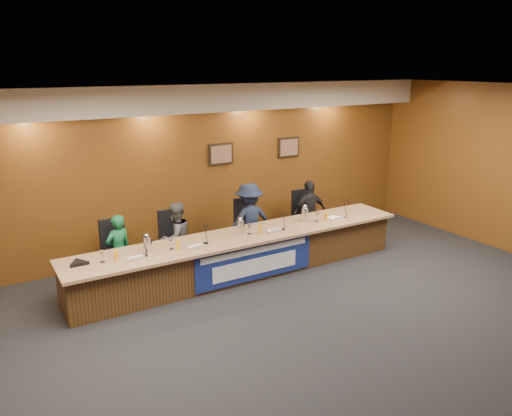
# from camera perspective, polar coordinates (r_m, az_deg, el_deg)

# --- Properties ---
(floor) EXTENTS (10.00, 10.00, 0.00)m
(floor) POSITION_cam_1_polar(r_m,az_deg,el_deg) (7.05, 8.49, -14.23)
(floor) COLOR black
(floor) RESTS_ON ground
(ceiling) EXTENTS (10.00, 8.00, 0.04)m
(ceiling) POSITION_cam_1_polar(r_m,az_deg,el_deg) (6.10, 9.76, 12.69)
(ceiling) COLOR silver
(ceiling) RESTS_ON wall_back
(wall_back) EXTENTS (10.00, 0.04, 3.20)m
(wall_back) POSITION_cam_1_polar(r_m,az_deg,el_deg) (9.69, -6.20, 4.51)
(wall_back) COLOR #5F3613
(wall_back) RESTS_ON floor
(soffit) EXTENTS (10.00, 0.50, 0.50)m
(soffit) POSITION_cam_1_polar(r_m,az_deg,el_deg) (9.29, -5.80, 12.42)
(soffit) COLOR beige
(soffit) RESTS_ON wall_back
(dais_body) EXTENTS (6.00, 0.80, 0.70)m
(dais_body) POSITION_cam_1_polar(r_m,az_deg,el_deg) (8.68, -1.48, -5.43)
(dais_body) COLOR #482C14
(dais_body) RESTS_ON floor
(dais_top) EXTENTS (6.10, 0.95, 0.05)m
(dais_top) POSITION_cam_1_polar(r_m,az_deg,el_deg) (8.51, -1.33, -3.19)
(dais_top) COLOR #99724F
(dais_top) RESTS_ON dais_body
(banner) EXTENTS (2.20, 0.02, 0.65)m
(banner) POSITION_cam_1_polar(r_m,az_deg,el_deg) (8.33, -0.07, -6.15)
(banner) COLOR navy
(banner) RESTS_ON dais_body
(banner_text_upper) EXTENTS (2.00, 0.01, 0.10)m
(banner_text_upper) POSITION_cam_1_polar(r_m,az_deg,el_deg) (8.25, -0.02, -4.89)
(banner_text_upper) COLOR silver
(banner_text_upper) RESTS_ON banner
(banner_text_lower) EXTENTS (1.60, 0.01, 0.28)m
(banner_text_lower) POSITION_cam_1_polar(r_m,az_deg,el_deg) (8.36, -0.02, -6.68)
(banner_text_lower) COLOR silver
(banner_text_lower) RESTS_ON banner
(wall_photo_left) EXTENTS (0.52, 0.04, 0.42)m
(wall_photo_left) POSITION_cam_1_polar(r_m,az_deg,el_deg) (9.79, -4.04, 6.17)
(wall_photo_left) COLOR black
(wall_photo_left) RESTS_ON wall_back
(wall_photo_right) EXTENTS (0.52, 0.04, 0.42)m
(wall_photo_right) POSITION_cam_1_polar(r_m,az_deg,el_deg) (10.60, 3.75, 6.94)
(wall_photo_right) COLOR black
(wall_photo_right) RESTS_ON wall_back
(panelist_a) EXTENTS (0.51, 0.41, 1.22)m
(panelist_a) POSITION_cam_1_polar(r_m,az_deg,el_deg) (8.47, -15.41, -4.71)
(panelist_a) COLOR #12552F
(panelist_a) RESTS_ON floor
(panelist_b) EXTENTS (0.74, 0.65, 1.28)m
(panelist_b) POSITION_cam_1_polar(r_m,az_deg,el_deg) (8.75, -9.12, -3.43)
(panelist_b) COLOR #494A4D
(panelist_b) RESTS_ON floor
(panelist_c) EXTENTS (0.93, 0.55, 1.43)m
(panelist_c) POSITION_cam_1_polar(r_m,az_deg,el_deg) (9.33, -0.78, -1.47)
(panelist_c) COLOR #151E34
(panelist_c) RESTS_ON floor
(panelist_d) EXTENTS (0.78, 0.35, 1.32)m
(panelist_d) POSITION_cam_1_polar(r_m,az_deg,el_deg) (10.09, 6.12, -0.53)
(panelist_d) COLOR black
(panelist_d) RESTS_ON floor
(office_chair_a) EXTENTS (0.49, 0.49, 0.08)m
(office_chair_a) POSITION_cam_1_polar(r_m,az_deg,el_deg) (8.61, -15.53, -5.31)
(office_chair_a) COLOR black
(office_chair_a) RESTS_ON floor
(office_chair_b) EXTENTS (0.52, 0.52, 0.08)m
(office_chair_b) POSITION_cam_1_polar(r_m,az_deg,el_deg) (8.89, -9.31, -4.21)
(office_chair_b) COLOR black
(office_chair_b) RESTS_ON floor
(office_chair_c) EXTENTS (0.61, 0.61, 0.08)m
(office_chair_c) POSITION_cam_1_polar(r_m,az_deg,el_deg) (9.49, -1.08, -2.68)
(office_chair_c) COLOR black
(office_chair_c) RESTS_ON floor
(office_chair_d) EXTENTS (0.50, 0.50, 0.08)m
(office_chair_d) POSITION_cam_1_polar(r_m,az_deg,el_deg) (10.22, 5.75, -1.36)
(office_chair_d) COLOR black
(office_chair_d) RESTS_ON floor
(nameplate_a) EXTENTS (0.24, 0.08, 0.10)m
(nameplate_a) POSITION_cam_1_polar(r_m,az_deg,el_deg) (7.58, -13.46, -5.59)
(nameplate_a) COLOR white
(nameplate_a) RESTS_ON dais_top
(microphone_a) EXTENTS (0.07, 0.07, 0.02)m
(microphone_a) POSITION_cam_1_polar(r_m,az_deg,el_deg) (7.75, -12.59, -5.30)
(microphone_a) COLOR black
(microphone_a) RESTS_ON dais_top
(juice_glass_a) EXTENTS (0.06, 0.06, 0.15)m
(juice_glass_a) POSITION_cam_1_polar(r_m,az_deg,el_deg) (7.68, -15.67, -5.20)
(juice_glass_a) COLOR orange
(juice_glass_a) RESTS_ON dais_top
(water_glass_a) EXTENTS (0.08, 0.08, 0.18)m
(water_glass_a) POSITION_cam_1_polar(r_m,az_deg,el_deg) (7.64, -17.19, -5.33)
(water_glass_a) COLOR silver
(water_glass_a) RESTS_ON dais_top
(nameplate_b) EXTENTS (0.24, 0.08, 0.10)m
(nameplate_b) POSITION_cam_1_polar(r_m,az_deg,el_deg) (7.86, -6.73, -4.42)
(nameplate_b) COLOR white
(nameplate_b) RESTS_ON dais_top
(microphone_b) EXTENTS (0.07, 0.07, 0.02)m
(microphone_b) POSITION_cam_1_polar(r_m,az_deg,el_deg) (8.11, -5.82, -4.01)
(microphone_b) COLOR black
(microphone_b) RESTS_ON dais_top
(juice_glass_b) EXTENTS (0.06, 0.06, 0.15)m
(juice_glass_b) POSITION_cam_1_polar(r_m,az_deg,el_deg) (7.91, -8.89, -4.15)
(juice_glass_b) COLOR orange
(juice_glass_b) RESTS_ON dais_top
(water_glass_b) EXTENTS (0.08, 0.08, 0.18)m
(water_glass_b) POSITION_cam_1_polar(r_m,az_deg,el_deg) (7.91, -9.70, -4.08)
(water_glass_b) COLOR silver
(water_glass_b) RESTS_ON dais_top
(nameplate_c) EXTENTS (0.24, 0.08, 0.10)m
(nameplate_c) POSITION_cam_1_polar(r_m,az_deg,el_deg) (8.55, 2.28, -2.59)
(nameplate_c) COLOR white
(nameplate_c) RESTS_ON dais_top
(microphone_c) EXTENTS (0.07, 0.07, 0.02)m
(microphone_c) POSITION_cam_1_polar(r_m,az_deg,el_deg) (8.74, 3.04, -2.43)
(microphone_c) COLOR black
(microphone_c) RESTS_ON dais_top
(juice_glass_c) EXTENTS (0.06, 0.06, 0.15)m
(juice_glass_c) POSITION_cam_1_polar(r_m,az_deg,el_deg) (8.54, 0.48, -2.40)
(juice_glass_c) COLOR orange
(juice_glass_c) RESTS_ON dais_top
(water_glass_c) EXTENTS (0.08, 0.08, 0.18)m
(water_glass_c) POSITION_cam_1_polar(r_m,az_deg,el_deg) (8.48, -0.78, -2.43)
(water_glass_c) COLOR silver
(water_glass_c) RESTS_ON dais_top
(nameplate_d) EXTENTS (0.24, 0.08, 0.10)m
(nameplate_d) POSITION_cam_1_polar(r_m,az_deg,el_deg) (9.35, 9.43, -1.16)
(nameplate_d) COLOR white
(nameplate_d) RESTS_ON dais_top
(microphone_d) EXTENTS (0.07, 0.07, 0.02)m
(microphone_d) POSITION_cam_1_polar(r_m,az_deg,el_deg) (9.55, 10.00, -1.03)
(microphone_d) COLOR black
(microphone_d) RESTS_ON dais_top
(juice_glass_d) EXTENTS (0.06, 0.06, 0.15)m
(juice_glass_d) POSITION_cam_1_polar(r_m,az_deg,el_deg) (9.32, 8.01, -0.96)
(juice_glass_d) COLOR orange
(juice_glass_d) RESTS_ON dais_top
(water_glass_d) EXTENTS (0.08, 0.08, 0.18)m
(water_glass_d) POSITION_cam_1_polar(r_m,az_deg,el_deg) (9.22, 6.95, -1.01)
(water_glass_d) COLOR silver
(water_glass_d) RESTS_ON dais_top
(carafe_left) EXTENTS (0.12, 0.12, 0.24)m
(carafe_left) POSITION_cam_1_polar(r_m,az_deg,el_deg) (7.85, -12.36, -4.14)
(carafe_left) COLOR silver
(carafe_left) RESTS_ON dais_top
(carafe_mid) EXTENTS (0.11, 0.11, 0.24)m
(carafe_mid) POSITION_cam_1_polar(r_m,az_deg,el_deg) (8.49, -1.79, -2.20)
(carafe_mid) COLOR silver
(carafe_mid) RESTS_ON dais_top
(carafe_right) EXTENTS (0.12, 0.12, 0.26)m
(carafe_right) POSITION_cam_1_polar(r_m,az_deg,el_deg) (9.19, 5.58, -0.77)
(carafe_right) COLOR silver
(carafe_right) RESTS_ON dais_top
(speakerphone) EXTENTS (0.32, 0.32, 0.05)m
(speakerphone) POSITION_cam_1_polar(r_m,az_deg,el_deg) (7.69, -19.62, -5.94)
(speakerphone) COLOR black
(speakerphone) RESTS_ON dais_top
(paper_stack) EXTENTS (0.26, 0.33, 0.01)m
(paper_stack) POSITION_cam_1_polar(r_m,az_deg,el_deg) (9.50, 9.08, -1.13)
(paper_stack) COLOR white
(paper_stack) RESTS_ON dais_top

